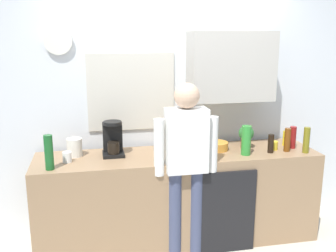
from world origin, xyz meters
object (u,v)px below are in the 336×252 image
(coffee_maker, at_px, (113,140))
(bottle_green_wine, at_px, (49,152))
(cup_yellow_cup, at_px, (274,145))
(potted_plant, at_px, (246,135))
(bottle_clear_soda, at_px, (246,140))
(bottle_dark_sauce, at_px, (271,144))
(bottle_amber_beer, at_px, (287,140))
(bottle_red_vinegar, at_px, (293,137))
(storage_canister, at_px, (75,147))
(cup_white_mug, at_px, (67,157))
(dish_soap, at_px, (286,138))
(mixing_bowl, at_px, (217,146))
(bottle_olive_oil, at_px, (306,140))
(person_at_sink, at_px, (186,157))

(coffee_maker, distance_m, bottle_green_wine, 0.63)
(cup_yellow_cup, xyz_separation_m, potted_plant, (-0.25, 0.11, 0.09))
(bottle_green_wine, relative_size, bottle_clear_soda, 1.07)
(bottle_dark_sauce, distance_m, bottle_amber_beer, 0.18)
(bottle_red_vinegar, distance_m, storage_canister, 2.13)
(cup_white_mug, xyz_separation_m, dish_soap, (2.16, 0.11, 0.03))
(bottle_clear_soda, height_order, mixing_bowl, bottle_clear_soda)
(bottle_dark_sauce, relative_size, bottle_red_vinegar, 0.82)
(bottle_amber_beer, distance_m, storage_canister, 2.03)
(bottle_green_wine, bearing_deg, coffee_maker, 28.78)
(bottle_olive_oil, xyz_separation_m, bottle_clear_soda, (-0.59, 0.05, 0.02))
(bottle_green_wine, relative_size, dish_soap, 1.67)
(bottle_red_vinegar, xyz_separation_m, cup_yellow_cup, (-0.20, -0.02, -0.07))
(bottle_red_vinegar, height_order, potted_plant, potted_plant)
(bottle_red_vinegar, relative_size, dish_soap, 1.22)
(potted_plant, xyz_separation_m, storage_canister, (-1.66, 0.07, -0.05))
(bottle_red_vinegar, bearing_deg, bottle_dark_sauce, -160.57)
(bottle_olive_oil, distance_m, cup_white_mug, 2.24)
(cup_white_mug, relative_size, dish_soap, 0.53)
(bottle_olive_oil, xyz_separation_m, potted_plant, (-0.51, 0.26, 0.01))
(bottle_green_wine, bearing_deg, bottle_amber_beer, 2.17)
(cup_yellow_cup, height_order, storage_canister, storage_canister)
(mixing_bowl, distance_m, storage_canister, 1.36)
(bottle_amber_beer, height_order, cup_white_mug, bottle_amber_beer)
(bottle_olive_oil, height_order, cup_white_mug, bottle_olive_oil)
(storage_canister, height_order, person_at_sink, person_at_sink)
(cup_white_mug, xyz_separation_m, mixing_bowl, (1.42, 0.10, -0.01))
(bottle_green_wine, xyz_separation_m, bottle_olive_oil, (2.36, 0.01, -0.03))
(cup_yellow_cup, relative_size, cup_white_mug, 0.89)
(coffee_maker, bearing_deg, bottle_clear_soda, -11.17)
(bottle_olive_oil, bearing_deg, cup_white_mug, 175.91)
(cup_white_mug, bearing_deg, bottle_amber_beer, -2.26)
(coffee_maker, height_order, storage_canister, coffee_maker)
(bottle_olive_oil, distance_m, potted_plant, 0.57)
(bottle_green_wine, bearing_deg, bottle_red_vinegar, 4.28)
(bottle_dark_sauce, bearing_deg, person_at_sink, -169.31)
(bottle_clear_soda, relative_size, mixing_bowl, 1.27)
(cup_white_mug, bearing_deg, coffee_maker, 18.11)
(bottle_clear_soda, height_order, person_at_sink, person_at_sink)
(potted_plant, bearing_deg, dish_soap, 1.41)
(bottle_green_wine, xyz_separation_m, bottle_amber_beer, (2.21, 0.08, -0.03))
(mixing_bowl, bearing_deg, potted_plant, 0.33)
(bottle_dark_sauce, xyz_separation_m, bottle_clear_soda, (-0.26, -0.01, 0.05))
(mixing_bowl, bearing_deg, cup_white_mug, -176.17)
(bottle_amber_beer, bearing_deg, cup_white_mug, 177.74)
(bottle_green_wine, height_order, cup_yellow_cup, bottle_green_wine)
(cup_yellow_cup, relative_size, potted_plant, 0.37)
(bottle_amber_beer, distance_m, dish_soap, 0.21)
(bottle_dark_sauce, height_order, person_at_sink, person_at_sink)
(cup_white_mug, distance_m, mixing_bowl, 1.43)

